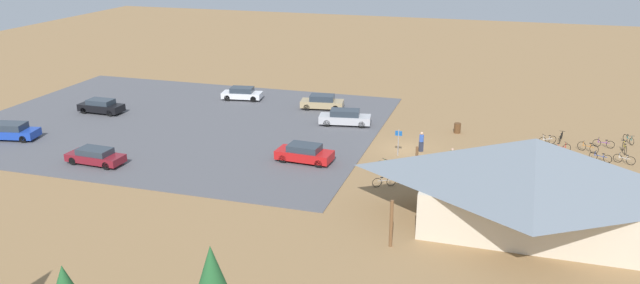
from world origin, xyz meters
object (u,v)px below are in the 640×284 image
(bicycle_red_yard_front, at_px, (560,148))
(bicycle_orange_back_row, at_px, (588,147))
(bicycle_black_lone_west, at_px, (561,137))
(visitor_at_bikes, at_px, (421,141))
(bicycle_green_near_sign, at_px, (381,166))
(bicycle_yellow_edge_south, at_px, (624,148))
(car_white_second_row, at_px, (242,93))
(car_black_end_stall, at_px, (101,106))
(trash_bin, at_px, (457,128))
(car_silver_far_end, at_px, (345,117))
(car_red_inner_stall, at_px, (304,153))
(lot_sign, at_px, (398,139))
(bike_pavilion, at_px, (531,178))
(car_maroon_back_corner, at_px, (95,156))
(visitor_by_pavilion, at_px, (452,158))
(bicycle_white_edge_north, at_px, (547,140))
(visitor_crossing_yard, at_px, (637,187))
(bicycle_purple_mid_cluster, at_px, (604,143))
(bicycle_silver_yard_left, at_px, (384,182))
(car_blue_front_row, at_px, (11,131))
(bicycle_blue_trailside, at_px, (600,157))
(bicycle_teal_by_bin, at_px, (629,139))
(bicycle_white_front_row, at_px, (624,159))
(car_tan_near_entry, at_px, (322,102))

(bicycle_red_yard_front, relative_size, bicycle_orange_back_row, 1.09)
(bicycle_black_lone_west, relative_size, visitor_at_bikes, 1.05)
(bicycle_green_near_sign, height_order, bicycle_yellow_edge_south, bicycle_yellow_edge_south)
(car_white_second_row, xyz_separation_m, car_black_end_stall, (11.36, 8.74, 0.02))
(trash_bin, bearing_deg, car_silver_far_end, 4.66)
(car_black_end_stall, bearing_deg, car_red_inner_stall, 163.60)
(trash_bin, distance_m, lot_sign, 8.51)
(bicycle_orange_back_row, distance_m, car_black_end_stall, 45.27)
(lot_sign, bearing_deg, bike_pavilion, 133.48)
(car_silver_far_end, relative_size, car_maroon_back_corner, 1.07)
(visitor_by_pavilion, bearing_deg, bicycle_yellow_edge_south, -149.11)
(bicycle_white_edge_north, xyz_separation_m, visitor_crossing_yard, (-5.30, 10.26, 0.53))
(bicycle_green_near_sign, xyz_separation_m, car_red_inner_stall, (6.14, -0.02, 0.37))
(bicycle_purple_mid_cluster, height_order, car_red_inner_stall, car_red_inner_stall)
(bicycle_silver_yard_left, relative_size, car_silver_far_end, 0.31)
(car_blue_front_row, xyz_separation_m, car_maroon_back_corner, (-10.79, 3.00, -0.07))
(bicycle_blue_trailside, xyz_separation_m, visitor_crossing_yard, (-1.44, 7.24, 0.57))
(car_blue_front_row, distance_m, visitor_by_pavilion, 37.68)
(bicycle_teal_by_bin, height_order, car_white_second_row, car_white_second_row)
(car_red_inner_stall, distance_m, visitor_at_bikes, 9.90)
(bike_pavilion, height_order, bicycle_white_front_row, bike_pavilion)
(bicycle_white_front_row, height_order, bicycle_green_near_sign, bicycle_green_near_sign)
(bicycle_teal_by_bin, height_order, car_blue_front_row, car_blue_front_row)
(car_silver_far_end, bearing_deg, bicycle_orange_back_row, 176.94)
(bicycle_black_lone_west, bearing_deg, car_blue_front_row, 16.63)
(bike_pavilion, height_order, car_white_second_row, bike_pavilion)
(bicycle_orange_back_row, bearing_deg, car_tan_near_entry, -13.05)
(visitor_by_pavilion, bearing_deg, bicycle_orange_back_row, -145.30)
(bicycle_green_near_sign, height_order, bicycle_teal_by_bin, bicycle_green_near_sign)
(car_red_inner_stall, height_order, visitor_at_bikes, visitor_at_bikes)
(bicycle_green_near_sign, xyz_separation_m, car_tan_near_entry, (9.16, -14.81, 0.38))
(lot_sign, xyz_separation_m, bicycle_silver_yard_left, (-0.20, 6.60, -1.04))
(bicycle_blue_trailside, distance_m, bicycle_white_edge_north, 4.90)
(bicycle_silver_yard_left, bearing_deg, bicycle_green_near_sign, -74.07)
(bicycle_red_yard_front, height_order, car_maroon_back_corner, car_maroon_back_corner)
(car_maroon_back_corner, bearing_deg, bicycle_black_lone_west, -154.55)
(bicycle_yellow_edge_south, height_order, bicycle_orange_back_row, bicycle_yellow_edge_south)
(bicycle_purple_mid_cluster, xyz_separation_m, visitor_at_bikes, (14.55, 5.46, 0.52))
(bicycle_blue_trailside, relative_size, car_white_second_row, 0.37)
(bicycle_black_lone_west, distance_m, bicycle_orange_back_row, 3.05)
(lot_sign, relative_size, visitor_crossing_yard, 1.25)
(car_blue_front_row, bearing_deg, bike_pavilion, 174.03)
(car_white_second_row, bearing_deg, bicycle_teal_by_bin, 175.05)
(bicycle_teal_by_bin, height_order, car_maroon_back_corner, car_maroon_back_corner)
(bicycle_blue_trailside, bearing_deg, bicycle_teal_by_bin, -117.52)
(car_white_second_row, bearing_deg, bike_pavilion, 142.16)
(lot_sign, distance_m, car_black_end_stall, 30.58)
(trash_bin, distance_m, car_silver_far_end, 10.30)
(bicycle_teal_by_bin, xyz_separation_m, bicycle_yellow_edge_south, (0.69, 2.62, 0.04))
(bicycle_purple_mid_cluster, relative_size, bicycle_teal_by_bin, 1.15)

